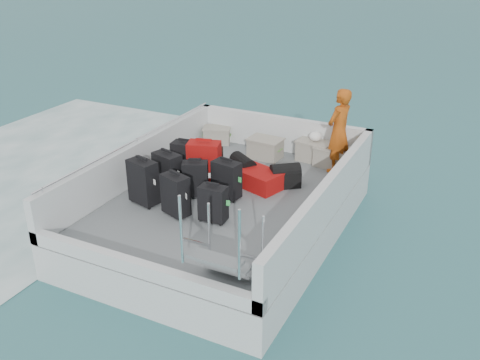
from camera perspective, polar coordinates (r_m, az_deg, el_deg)
The scene contains 24 objects.
ground at distance 9.17m, azimuth -1.52°, elevation -5.40°, with size 160.00×160.00×0.00m, color #1A545B.
wake_foam at distance 11.96m, azimuth -22.32°, elevation 0.16°, with size 10.00×10.00×0.00m, color white.
ferry_hull at distance 9.02m, azimuth -1.54°, elevation -3.75°, with size 3.60×5.00×0.60m, color silver.
deck at distance 8.88m, azimuth -1.57°, elevation -2.00°, with size 3.30×4.70×0.02m, color slate.
deck_fittings at distance 8.31m, azimuth -0.52°, elevation -1.02°, with size 3.60×5.00×0.90m.
suitcase_0 at distance 8.68m, azimuth -10.28°, elevation -0.26°, with size 0.48×0.27×0.74m, color black.
suitcase_1 at distance 8.99m, azimuth -7.72°, elevation 0.70°, with size 0.48×0.27×0.71m, color black.
suitcase_2 at distance 9.59m, azimuth -5.87°, elevation 2.18°, with size 0.45×0.27×0.65m, color black.
suitcase_3 at distance 8.27m, azimuth -6.88°, elevation -1.65°, with size 0.44×0.26×0.67m, color black.
suitcase_4 at distance 8.83m, azimuth -4.78°, elevation 0.05°, with size 0.41×0.24×0.61m, color black.
suitcase_5 at distance 9.28m, azimuth -3.83°, elevation 1.83°, with size 0.55×0.33×0.76m, color #9D0E0C.
suitcase_6 at distance 8.06m, azimuth -2.88°, elevation -2.58°, with size 0.41×0.24×0.57m, color black.
suitcase_7 at distance 8.76m, azimuth -1.45°, elevation 0.00°, with size 0.46×0.26×0.64m, color black.
suitcase_8 at distance 9.19m, azimuth 2.03°, elevation 0.11°, with size 0.51×0.78×0.31m, color #9D0E0C.
duffel_0 at distance 9.98m, azimuth -3.23°, elevation 2.20°, with size 0.48×0.30×0.32m, color black, non-canonical shape.
duffel_1 at distance 9.55m, azimuth 0.31°, elevation 1.16°, with size 0.53×0.30×0.32m, color black, non-canonical shape.
duffel_2 at distance 9.25m, azimuth 4.84°, elevation 0.24°, with size 0.50×0.30×0.32m, color black, non-canonical shape.
crate_0 at distance 11.18m, azimuth -2.47°, elevation 4.74°, with size 0.53×0.36×0.32m, color #9F988A.
crate_1 at distance 10.42m, azimuth 2.71°, elevation 3.34°, with size 0.61×0.42×0.37m, color #9F988A.
crate_2 at distance 10.38m, azimuth 7.95°, elevation 3.04°, with size 0.62×0.43×0.37m, color #9F988A.
crate_3 at distance 10.15m, azimuth 9.74°, elevation 2.37°, with size 0.59×0.41×0.36m, color #9F988A.
yellow_bag at distance 9.93m, azimuth 10.94°, elevation 1.32°, with size 0.28×0.26×0.22m, color yellow.
white_bag at distance 10.28m, azimuth 8.04°, elevation 4.47°, with size 0.24×0.24×0.18m, color white.
passenger at distance 9.77m, azimuth 10.49°, elevation 5.17°, with size 0.57×0.37×1.55m, color orange.
Camera 1 is at (3.74, -6.99, 4.61)m, focal length 40.00 mm.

